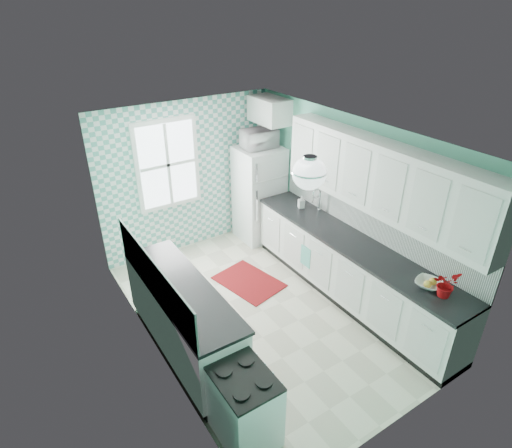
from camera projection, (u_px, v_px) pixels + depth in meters
floor at (263, 311)px, 5.97m from camera, size 3.00×4.40×0.02m
ceiling at (264, 135)px, 4.76m from camera, size 3.00×4.40×0.02m
wall_back at (188, 177)px, 6.99m from camera, size 3.00×0.02×2.50m
wall_front at (404, 338)px, 3.74m from camera, size 3.00×0.02×2.50m
wall_left at (148, 271)px, 4.64m from camera, size 0.02×4.40×2.50m
wall_right at (351, 204)px, 6.09m from camera, size 0.02×4.40×2.50m
accent_wall at (189, 177)px, 6.98m from camera, size 3.00×0.01×2.50m
window at (168, 165)px, 6.64m from camera, size 1.04×0.05×1.44m
backsplash_right at (371, 219)px, 5.81m from camera, size 0.02×3.60×0.51m
backsplash_left at (153, 277)px, 4.62m from camera, size 0.02×2.15×0.51m
upper_cabinets_right at (381, 178)px, 5.25m from camera, size 0.33×3.20×0.90m
upper_cabinet_fridge at (268, 110)px, 6.86m from camera, size 0.40×0.74×0.40m
ceiling_light at (309, 173)px, 4.26m from camera, size 0.34×0.34×0.35m
base_cabinets_right at (349, 271)px, 6.03m from camera, size 0.60×3.60×0.90m
countertop_right at (352, 243)px, 5.80m from camera, size 0.63×3.60×0.04m
base_cabinets_left at (183, 321)px, 5.12m from camera, size 0.60×2.15×0.90m
countertop_left at (181, 289)px, 4.90m from camera, size 0.63×2.15×0.04m
fridge at (259, 194)px, 7.41m from camera, size 0.72×0.72×1.66m
stove at (244, 406)px, 4.11m from camera, size 0.52×0.65×0.78m
sink at (310, 215)px, 6.48m from camera, size 0.51×0.43×0.53m
rug at (249, 282)px, 6.55m from camera, size 0.89×1.12×0.02m
dish_towel at (306, 256)px, 6.30m from camera, size 0.03×0.21×0.32m
fruit_bowl at (428, 284)px, 4.89m from camera, size 0.37×0.37×0.07m
potted_plant at (446, 284)px, 4.69m from camera, size 0.30×0.27×0.30m
soap_bottle at (301, 202)px, 6.65m from camera, size 0.12×0.12×0.20m
microwave at (259, 139)px, 6.94m from camera, size 0.58×0.41×0.31m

